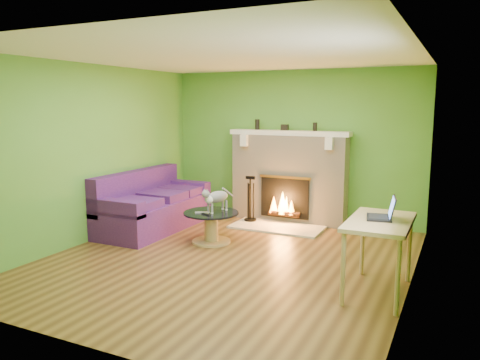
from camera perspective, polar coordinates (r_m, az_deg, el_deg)
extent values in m
plane|color=#533417|center=(6.22, -1.53, -9.70)|extent=(5.00, 5.00, 0.00)
plane|color=white|center=(5.92, -1.63, 14.89)|extent=(5.00, 5.00, 0.00)
plane|color=#52912F|center=(8.22, 6.44, 4.14)|extent=(5.00, 0.00, 5.00)
plane|color=#52912F|center=(3.90, -18.62, -1.76)|extent=(5.00, 0.00, 5.00)
plane|color=#52912F|center=(7.23, -17.66, 3.10)|extent=(0.00, 5.00, 5.00)
plane|color=#52912F|center=(5.30, 20.61, 0.89)|extent=(0.00, 5.00, 5.00)
plane|color=silver|center=(4.38, 19.58, 2.64)|extent=(0.00, 1.20, 1.20)
plane|color=white|center=(4.38, 19.48, 2.65)|extent=(0.00, 1.06, 1.06)
cube|color=#BFB39E|center=(8.12, 5.96, 0.18)|extent=(2.00, 0.35, 1.50)
cube|color=black|center=(8.00, 5.46, -2.21)|extent=(0.85, 0.03, 0.68)
cube|color=gold|center=(7.93, 5.48, 0.34)|extent=(0.91, 0.02, 0.04)
cylinder|color=black|center=(8.03, 5.35, -4.21)|extent=(0.55, 0.07, 0.07)
cube|color=white|center=(8.01, 5.98, 5.74)|extent=(2.10, 0.28, 0.08)
cube|color=white|center=(8.13, 0.52, 4.85)|extent=(0.12, 0.10, 0.20)
cube|color=white|center=(7.62, 10.82, 4.40)|extent=(0.12, 0.10, 0.20)
cube|color=beige|center=(7.79, 4.56, -5.71)|extent=(1.50, 0.75, 0.03)
cube|color=white|center=(8.01, 5.98, 5.74)|extent=(2.10, 0.28, 0.08)
cube|color=#3F185C|center=(7.79, -10.40, -4.15)|extent=(0.95, 2.10, 0.47)
cube|color=#3F185C|center=(7.92, -12.49, -0.99)|extent=(0.22, 2.10, 0.59)
cube|color=#3F185C|center=(7.01, -15.00, -3.28)|extent=(0.95, 0.22, 0.24)
cube|color=#3F185C|center=(8.50, -6.73, -0.89)|extent=(0.95, 0.22, 0.24)
cube|color=#3F185C|center=(7.24, -12.87, -2.81)|extent=(0.75, 0.56, 0.13)
cube|color=#3F185C|center=(7.79, -9.68, -1.87)|extent=(0.75, 0.56, 0.13)
cube|color=#3F185C|center=(8.27, -7.31, -1.18)|extent=(0.75, 0.56, 0.13)
cylinder|color=tan|center=(6.98, -3.52, -7.46)|extent=(0.57, 0.57, 0.03)
cylinder|color=tan|center=(6.92, -3.53, -5.78)|extent=(0.20, 0.20, 0.39)
cylinder|color=black|center=(6.87, -3.55, -4.03)|extent=(0.81, 0.81, 0.03)
cube|color=tan|center=(5.17, 16.70, -4.90)|extent=(0.63, 1.09, 0.04)
cylinder|color=tan|center=(4.86, 12.43, -10.58)|extent=(0.05, 0.05, 0.77)
cylinder|color=tan|center=(4.78, 18.68, -11.20)|extent=(0.05, 0.05, 0.77)
cylinder|color=tan|center=(5.78, 14.71, -7.48)|extent=(0.05, 0.05, 0.77)
cylinder|color=tan|center=(5.71, 19.93, -7.93)|extent=(0.05, 0.05, 0.77)
cube|color=gray|center=(6.81, -4.78, -3.97)|extent=(0.17, 0.12, 0.02)
cube|color=black|center=(6.70, -4.15, -4.18)|extent=(0.16, 0.10, 0.02)
cylinder|color=black|center=(8.25, 2.12, 6.78)|extent=(0.08, 0.08, 0.18)
cylinder|color=black|center=(7.89, 9.13, 6.42)|extent=(0.07, 0.07, 0.14)
cube|color=black|center=(8.06, 5.48, 6.41)|extent=(0.12, 0.08, 0.10)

